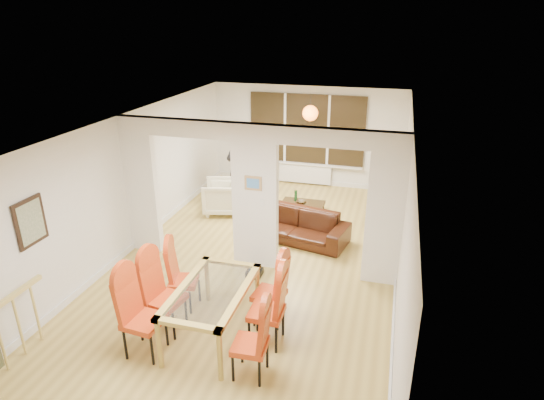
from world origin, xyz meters
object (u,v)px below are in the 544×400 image
at_px(dining_chair_lb, 166,295).
at_px(dining_chair_rc, 269,290).
at_px(television, 377,209).
at_px(sofa, 296,225).
at_px(dining_chair_lc, 183,277).
at_px(person, 237,165).
at_px(dining_chair_la, 143,315).
at_px(armchair, 222,197).
at_px(dining_chair_ra, 250,340).
at_px(coffee_table, 303,207).
at_px(bowl, 301,202).
at_px(dining_table, 213,312).
at_px(bottle, 296,195).
at_px(dining_chair_rb, 266,307).

bearing_deg(dining_chair_lb, dining_chair_rc, 31.99).
bearing_deg(dining_chair_rc, television, 80.43).
bearing_deg(sofa, dining_chair_lc, -100.67).
relative_size(dining_chair_lc, person, 0.57).
xyz_separation_m(dining_chair_la, armchair, (-0.75, 4.71, -0.21)).
distance_m(dining_chair_ra, coffee_table, 5.30).
xyz_separation_m(dining_chair_lb, sofa, (1.13, 3.30, -0.27)).
bearing_deg(bowl, dining_table, -93.23).
height_order(dining_table, sofa, dining_table).
relative_size(armchair, television, 0.84).
distance_m(dining_chair_lb, armchair, 4.27).
bearing_deg(dining_chair_rc, dining_chair_ra, -78.10).
height_order(dining_chair_ra, bottle, dining_chair_ra).
xyz_separation_m(dining_table, sofa, (0.45, 3.26, -0.08)).
bearing_deg(dining_table, armchair, 109.63).
bearing_deg(bottle, sofa, -77.36).
relative_size(dining_table, dining_chair_ra, 1.56).
bearing_deg(coffee_table, dining_chair_ra, -85.28).
height_order(coffee_table, bowl, bowl).
xyz_separation_m(dining_chair_ra, bowl, (-0.48, 5.21, -0.28)).
height_order(dining_chair_rb, dining_chair_rc, dining_chair_rb).
bearing_deg(person, dining_chair_rc, 43.54).
relative_size(armchair, bottle, 3.04).
distance_m(person, bottle, 1.59).
bearing_deg(dining_chair_lb, television, 69.29).
bearing_deg(sofa, dining_chair_la, -94.97).
height_order(dining_chair_rb, bowl, dining_chair_rb).
bearing_deg(dining_chair_rc, dining_chair_lc, -172.19).
bearing_deg(dining_chair_rb, dining_chair_rc, 100.81).
bearing_deg(dining_chair_rb, armchair, 118.24).
relative_size(person, television, 1.84).
xyz_separation_m(dining_chair_ra, dining_chair_rc, (-0.07, 1.11, 0.01)).
height_order(dining_table, armchair, dining_table).
bearing_deg(dining_chair_rc, bottle, 105.70).
bearing_deg(dining_chair_lc, dining_chair_rc, -13.96).
height_order(dining_table, bottle, dining_table).
height_order(dining_chair_lb, bowl, dining_chair_lb).
height_order(dining_chair_rc, armchair, dining_chair_rc).
xyz_separation_m(dining_chair_la, dining_chair_lb, (0.04, 0.52, -0.01)).
bearing_deg(dining_chair_la, television, 67.60).
bearing_deg(bowl, armchair, -164.46).
distance_m(dining_chair_lc, bottle, 4.27).
bearing_deg(sofa, bowl, 109.83).
bearing_deg(person, sofa, 66.63).
bearing_deg(dining_chair_la, bottle, 86.16).
distance_m(dining_chair_ra, bottle, 5.34).
xyz_separation_m(dining_chair_la, dining_chair_rb, (1.49, 0.64, -0.02)).
bearing_deg(dining_chair_lb, dining_chair_ra, -11.51).
relative_size(dining_chair_la, dining_chair_rc, 1.09).
distance_m(dining_chair_rb, coffee_table, 4.66).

